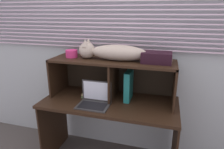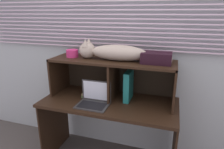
{
  "view_description": "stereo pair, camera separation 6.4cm",
  "coord_description": "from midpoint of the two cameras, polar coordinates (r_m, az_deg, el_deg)",
  "views": [
    {
      "loc": [
        0.53,
        -1.56,
        1.63
      ],
      "look_at": [
        0.0,
        0.3,
        1.01
      ],
      "focal_mm": 31.4,
      "sensor_mm": 36.0,
      "label": 1
    },
    {
      "loc": [
        0.59,
        -1.54,
        1.63
      ],
      "look_at": [
        0.0,
        0.3,
        1.01
      ],
      "focal_mm": 31.4,
      "sensor_mm": 36.0,
      "label": 2
    }
  ],
  "objects": [
    {
      "name": "back_panel_with_blinds",
      "position": [
        2.2,
        2.82,
        8.1
      ],
      "size": [
        4.4,
        0.08,
        2.5
      ],
      "color": "#ACB8B7",
      "rests_on": "ground"
    },
    {
      "name": "desk",
      "position": [
        2.1,
        0.02,
        -11.48
      ],
      "size": [
        1.38,
        0.62,
        0.75
      ],
      "color": "black",
      "rests_on": "ground"
    },
    {
      "name": "hutch_shelf_unit",
      "position": [
        2.05,
        1.23,
        1.22
      ],
      "size": [
        1.28,
        0.4,
        0.41
      ],
      "color": "black",
      "rests_on": "desk"
    },
    {
      "name": "cat",
      "position": [
        1.97,
        1.1,
        6.53
      ],
      "size": [
        0.94,
        0.19,
        0.2
      ],
      "color": "#B9AA97",
      "rests_on": "hutch_shelf_unit"
    },
    {
      "name": "laptop",
      "position": [
        1.95,
        -4.36,
        -7.31
      ],
      "size": [
        0.31,
        0.22,
        0.22
      ],
      "color": "#323232",
      "rests_on": "desk"
    },
    {
      "name": "binder_upright",
      "position": [
        2.02,
        5.73,
        -3.24
      ],
      "size": [
        0.06,
        0.22,
        0.31
      ],
      "primitive_type": "cube",
      "color": "#1B736D",
      "rests_on": "desk"
    },
    {
      "name": "book_stack",
      "position": [
        2.18,
        -5.04,
        -5.32
      ],
      "size": [
        0.15,
        0.23,
        0.04
      ],
      "color": "#4B6D3D",
      "rests_on": "desk"
    },
    {
      "name": "small_basket",
      "position": [
        2.15,
        -10.67,
        6.07
      ],
      "size": [
        0.13,
        0.13,
        0.08
      ],
      "primitive_type": "cylinder",
      "color": "#D22F70",
      "rests_on": "hutch_shelf_unit"
    },
    {
      "name": "storage_box",
      "position": [
        1.9,
        13.75,
        4.73
      ],
      "size": [
        0.28,
        0.19,
        0.1
      ],
      "primitive_type": "cube",
      "color": "black",
      "rests_on": "hutch_shelf_unit"
    }
  ]
}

